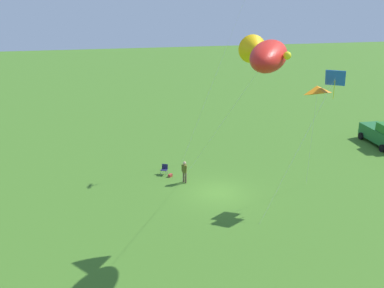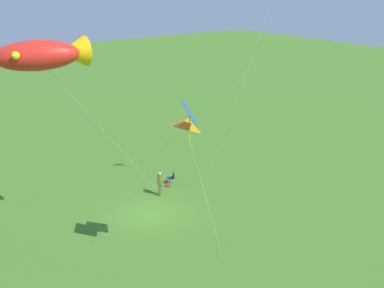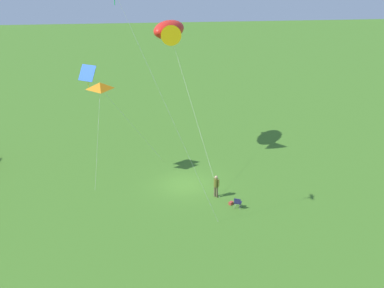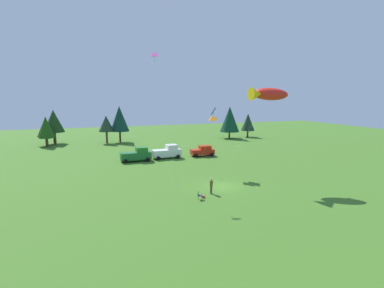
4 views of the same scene
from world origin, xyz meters
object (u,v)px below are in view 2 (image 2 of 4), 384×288
Objects in this scene: person_kite_flyer at (160,182)px; kite_large_fish at (45,55)px; kite_diamond_blue at (188,115)px; backpack_on_grass at (168,185)px; kite_delta_orange at (188,124)px; folding_chair at (172,177)px.

kite_large_fish is at bearing 69.84° from person_kite_flyer.
kite_large_fish is at bearing -56.53° from kite_diamond_blue.
backpack_on_grass is at bearing -159.39° from kite_large_fish.
kite_delta_orange is at bearing -126.82° from kite_diamond_blue.
kite_delta_orange is (3.77, 8.36, 6.75)m from person_kite_flyer.
kite_large_fish is 8.05m from kite_diamond_blue.
kite_large_fish is at bearing 20.61° from backpack_on_grass.
person_kite_flyer reaches higher than folding_chair.
person_kite_flyer is 13.47m from kite_large_fish.
kite_delta_orange is at bearing 61.28° from backpack_on_grass.
folding_chair is (-1.93, -1.30, -0.53)m from person_kite_flyer.
person_kite_flyer is 5.44× the size of backpack_on_grass.
kite_delta_orange reaches higher than backpack_on_grass.
kite_diamond_blue reaches higher than backpack_on_grass.
kite_delta_orange is 0.89× the size of kite_diamond_blue.
kite_diamond_blue is (6.33, 10.50, 8.00)m from folding_chair.
person_kite_flyer is 12.65m from kite_diamond_blue.
kite_diamond_blue is at bearing 116.22° from person_kite_flyer.
person_kite_flyer is 0.19× the size of kite_diamond_blue.
backpack_on_grass is 13.07m from kite_delta_orange.
folding_chair is 0.81m from backpack_on_grass.
kite_large_fish is 1.45× the size of kite_delta_orange.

